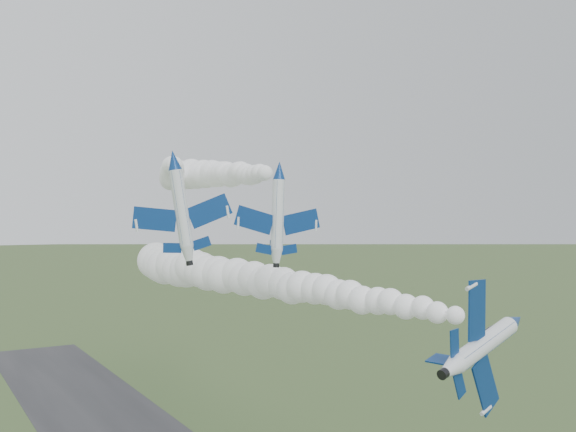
# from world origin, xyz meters

# --- Properties ---
(jet_lead) EXTENTS (5.10, 13.69, 11.14)m
(jet_lead) POSITION_xyz_m (14.62, -2.50, 28.93)
(jet_lead) COLOR white
(smoke_trail_jet_lead) EXTENTS (20.73, 61.44, 5.88)m
(smoke_trail_jet_lead) POSITION_xyz_m (7.60, 30.91, 30.06)
(smoke_trail_jet_lead) COLOR white
(jet_pair_left) EXTENTS (9.76, 11.38, 3.10)m
(jet_pair_left) POSITION_xyz_m (-9.41, 19.50, 44.04)
(jet_pair_left) COLOR white
(smoke_trail_jet_pair_left) EXTENTS (26.78, 63.40, 4.47)m
(smoke_trail_jet_pair_left) POSITION_xyz_m (3.13, 53.15, 45.23)
(smoke_trail_jet_pair_left) COLOR white
(jet_pair_right) EXTENTS (9.76, 11.53, 2.86)m
(jet_pair_right) POSITION_xyz_m (2.43, 18.78, 43.42)
(jet_pair_right) COLOR white
(smoke_trail_jet_pair_right) EXTENTS (14.60, 55.91, 5.24)m
(smoke_trail_jet_pair_right) POSITION_xyz_m (7.86, 48.72, 45.01)
(smoke_trail_jet_pair_right) COLOR white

